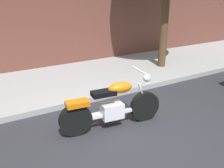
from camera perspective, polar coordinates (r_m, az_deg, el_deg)
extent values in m
plane|color=#28282D|center=(5.18, 2.81, -11.47)|extent=(60.00, 60.00, 0.00)
cube|color=#979797|center=(7.84, -10.35, 0.42)|extent=(19.90, 3.14, 0.14)
cylinder|color=black|center=(5.66, 7.18, -4.86)|extent=(0.66, 0.21, 0.65)
cylinder|color=black|center=(5.11, -8.01, -7.88)|extent=(0.66, 0.21, 0.65)
cube|color=silver|center=(5.31, 0.00, -5.87)|extent=(0.47, 0.33, 0.32)
cube|color=silver|center=(5.35, 0.00, -6.54)|extent=(1.39, 0.23, 0.06)
ellipsoid|color=#D1660C|center=(5.19, 1.82, -0.81)|extent=(0.55, 0.32, 0.22)
cube|color=black|center=(5.08, -1.86, -2.04)|extent=(0.50, 0.29, 0.10)
cube|color=#D1660C|center=(4.97, -7.65, -4.28)|extent=(0.46, 0.29, 0.10)
cylinder|color=silver|center=(5.51, 6.78, -2.35)|extent=(0.27, 0.08, 0.58)
cylinder|color=silver|center=(5.30, 6.46, 2.77)|extent=(0.11, 0.70, 0.04)
sphere|color=silver|center=(5.42, 7.67, 1.34)|extent=(0.17, 0.17, 0.17)
cylinder|color=silver|center=(5.41, -3.13, -6.59)|extent=(0.81, 0.18, 0.09)
cylinder|color=#4B3721|center=(8.91, 11.42, 12.89)|extent=(0.26, 0.26, 3.18)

